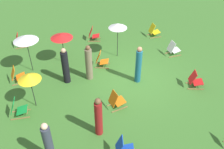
{
  "coord_description": "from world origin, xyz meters",
  "views": [
    {
      "loc": [
        -9.13,
        3.24,
        7.61
      ],
      "look_at": [
        0.0,
        1.2,
        0.5
      ],
      "focal_mm": 40.12,
      "sensor_mm": 36.0,
      "label": 1
    }
  ],
  "objects": [
    {
      "name": "umbrella_3",
      "position": [
        1.87,
        4.95,
        1.87
      ],
      "size": [
        1.18,
        1.18,
        2.02
      ],
      "color": "black",
      "rests_on": "ground"
    },
    {
      "name": "person_3",
      "position": [
        -3.68,
        4.15,
        0.87
      ],
      "size": [
        0.34,
        0.34,
        1.83
      ],
      "rotation": [
        0.0,
        0.0,
        4.56
      ],
      "color": "#333847",
      "rests_on": "ground"
    },
    {
      "name": "deckchair_6",
      "position": [
        -1.11,
        -2.51,
        0.37
      ],
      "size": [
        0.66,
        0.86,
        0.83
      ],
      "rotation": [
        0.0,
        0.0,
        -0.26
      ],
      "color": "olive",
      "rests_on": "ground"
    },
    {
      "name": "deckchair_3",
      "position": [
        4.52,
        5.7,
        0.37
      ],
      "size": [
        0.55,
        0.81,
        0.83
      ],
      "rotation": [
        0.0,
        0.0,
        0.11
      ],
      "color": "olive",
      "rests_on": "ground"
    },
    {
      "name": "person_1",
      "position": [
        0.58,
        3.29,
        0.88
      ],
      "size": [
        0.41,
        0.41,
        1.86
      ],
      "rotation": [
        0.0,
        0.0,
        5.03
      ],
      "color": "black",
      "rests_on": "ground"
    },
    {
      "name": "deckchair_0",
      "position": [
        -1.23,
        5.41,
        0.37
      ],
      "size": [
        0.49,
        0.77,
        0.83
      ],
      "rotation": [
        0.0,
        0.0,
        -0.02
      ],
      "color": "olive",
      "rests_on": "ground"
    },
    {
      "name": "deckchair_4",
      "position": [
        1.51,
        1.44,
        0.37
      ],
      "size": [
        0.68,
        0.87,
        0.83
      ],
      "rotation": [
        0.0,
        0.0,
        -0.3
      ],
      "color": "olive",
      "rests_on": "ground"
    },
    {
      "name": "person_2",
      "position": [
        0.61,
        2.19,
        0.87
      ],
      "size": [
        0.47,
        0.47,
        1.85
      ],
      "rotation": [
        0.0,
        0.0,
        2.46
      ],
      "color": "#72664C",
      "rests_on": "ground"
    },
    {
      "name": "deckchair_2",
      "position": [
        -1.64,
        1.38,
        0.37
      ],
      "size": [
        0.65,
        0.86,
        0.83
      ],
      "rotation": [
        0.0,
        0.0,
        0.25
      ],
      "color": "olive",
      "rests_on": "ground"
    },
    {
      "name": "deckchair_11",
      "position": [
        1.09,
        5.61,
        0.37
      ],
      "size": [
        0.62,
        0.84,
        0.83
      ],
      "rotation": [
        0.0,
        0.0,
        0.2
      ],
      "color": "olive",
      "rests_on": "ground"
    },
    {
      "name": "umbrella_0",
      "position": [
        -0.81,
        4.74,
        1.56
      ],
      "size": [
        0.93,
        0.93,
        1.71
      ],
      "color": "black",
      "rests_on": "ground"
    },
    {
      "name": "deckchair_1",
      "position": [
        4.35,
        1.4,
        0.37
      ],
      "size": [
        0.63,
        0.84,
        0.83
      ],
      "rotation": [
        0.0,
        0.0,
        -0.21
      ],
      "color": "olive",
      "rests_on": "ground"
    },
    {
      "name": "deckchair_5",
      "position": [
        -4.03,
        1.7,
        0.37
      ],
      "size": [
        0.6,
        0.83,
        0.83
      ],
      "rotation": [
        0.0,
        0.0,
        -0.17
      ],
      "color": "olive",
      "rests_on": "ground"
    },
    {
      "name": "person_0",
      "position": [
        -2.86,
        2.35,
        0.85
      ],
      "size": [
        0.33,
        0.33,
        1.76
      ],
      "rotation": [
        0.0,
        0.0,
        3.01
      ],
      "color": "maroon",
      "rests_on": "ground"
    },
    {
      "name": "umbrella_2",
      "position": [
        2.25,
        3.28,
        1.6
      ],
      "size": [
        1.13,
        1.13,
        1.71
      ],
      "color": "black",
      "rests_on": "ground"
    },
    {
      "name": "deckchair_10",
      "position": [
        3.98,
        -2.36,
        0.37
      ],
      "size": [
        0.52,
        0.79,
        0.83
      ],
      "rotation": [
        0.0,
        0.0,
        0.06
      ],
      "color": "olive",
      "rests_on": "ground"
    },
    {
      "name": "deckchair_7",
      "position": [
        1.71,
        -2.65,
        0.37
      ],
      "size": [
        0.55,
        0.81,
        0.83
      ],
      "rotation": [
        0.0,
        0.0,
        0.11
      ],
      "color": "olive",
      "rests_on": "ground"
    },
    {
      "name": "umbrella_1",
      "position": [
        2.26,
        0.39,
        1.84
      ],
      "size": [
        0.98,
        0.98,
        1.97
      ],
      "color": "black",
      "rests_on": "ground"
    },
    {
      "name": "ground_plane",
      "position": [
        0.0,
        0.0,
        0.0
      ],
      "size": [
        40.0,
        40.0,
        0.0
      ],
      "primitive_type": "plane",
      "color": "#386B28"
    },
    {
      "name": "person_4",
      "position": [
        -0.11,
        -0.04,
        0.92
      ],
      "size": [
        0.4,
        0.4,
        1.9
      ],
      "rotation": [
        0.0,
        0.0,
        5.53
      ],
      "color": "#195972",
      "rests_on": "ground"
    }
  ]
}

